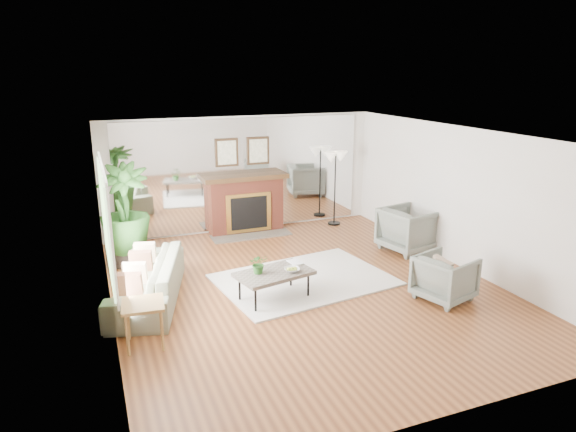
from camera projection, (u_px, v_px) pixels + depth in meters
name	position (u px, v px, depth m)	size (l,w,h in m)	color
ground	(306.00, 288.00, 8.41)	(7.00, 7.00, 0.00)	brown
wall_left	(106.00, 237.00, 7.00)	(0.02, 7.00, 2.50)	white
wall_right	(460.00, 198.00, 9.12)	(0.02, 7.00, 2.50)	white
wall_back	(242.00, 174.00, 11.18)	(6.00, 0.02, 2.50)	white
mirror_panel	(243.00, 174.00, 11.16)	(5.40, 0.04, 2.40)	silver
window_panel	(106.00, 222.00, 7.34)	(0.04, 2.40, 1.50)	#B2E09E
fireplace	(246.00, 203.00, 11.14)	(1.85, 0.83, 2.05)	brown
area_rug	(304.00, 280.00, 8.69)	(2.79, 2.00, 0.03)	silver
coffee_table	(274.00, 274.00, 7.88)	(1.26, 0.90, 0.46)	#60564C
sofa	(147.00, 280.00, 7.87)	(2.29, 0.90, 0.67)	gray
armchair_back	(408.00, 229.00, 10.04)	(0.92, 0.95, 0.86)	gray
armchair_front	(445.00, 278.00, 7.90)	(0.77, 0.79, 0.72)	gray
side_table	(143.00, 310.00, 6.53)	(0.57, 0.57, 0.60)	olive
potted_ficus	(124.00, 212.00, 9.14)	(1.07, 1.07, 1.87)	#29231E
floor_lamp	(336.00, 163.00, 11.46)	(0.55, 0.30, 1.69)	black
tabletop_plant	(259.00, 264.00, 7.77)	(0.28, 0.24, 0.31)	#2A5A21
fruit_bowl	(292.00, 270.00, 7.87)	(0.24, 0.24, 0.06)	olive
book	(290.00, 263.00, 8.18)	(0.19, 0.26, 0.02)	olive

